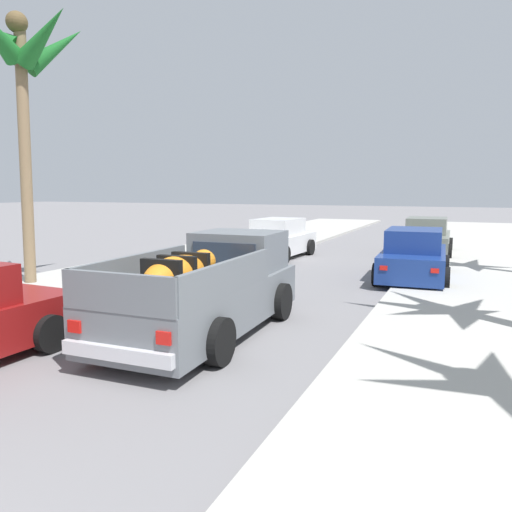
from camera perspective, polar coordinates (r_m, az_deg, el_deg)
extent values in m
cube|color=#B2AFA8|center=(15.47, -14.92, -2.33)|extent=(5.31, 60.00, 0.12)
cube|color=#B2AFA8|center=(12.22, 26.91, -5.57)|extent=(5.31, 60.00, 0.12)
cube|color=silver|center=(14.73, -11.07, -2.75)|extent=(0.16, 60.00, 0.10)
cube|color=silver|center=(12.20, 20.99, -5.31)|extent=(0.16, 60.00, 0.10)
cube|color=slate|center=(9.27, -5.96, -5.38)|extent=(2.06, 5.15, 0.80)
cube|color=slate|center=(10.55, -1.95, 0.67)|extent=(1.76, 1.55, 0.80)
cube|color=#283342|center=(9.86, -3.74, 0.28)|extent=(1.38, 0.10, 0.44)
cube|color=#283342|center=(11.24, -0.38, 1.22)|extent=(1.46, 0.10, 0.48)
cube|color=slate|center=(8.90, -13.82, -1.66)|extent=(0.19, 3.30, 0.56)
cube|color=slate|center=(7.98, -3.14, -2.51)|extent=(0.19, 3.30, 0.56)
cube|color=slate|center=(7.06, -15.63, -4.14)|extent=(1.88, 0.15, 0.56)
cube|color=silver|center=(7.21, -15.83, -10.82)|extent=(1.83, 0.17, 0.20)
cylinder|color=black|center=(11.09, -6.72, -4.37)|extent=(0.28, 0.77, 0.76)
cylinder|color=black|center=(10.31, 2.92, -5.26)|extent=(0.28, 0.77, 0.76)
cylinder|color=black|center=(8.71, -16.10, -8.01)|extent=(0.28, 0.77, 0.76)
cylinder|color=black|center=(7.69, -4.35, -9.82)|extent=(0.28, 0.77, 0.76)
cube|color=red|center=(7.61, -20.28, -7.66)|extent=(0.22, 0.05, 0.18)
cube|color=red|center=(6.73, -10.65, -9.33)|extent=(0.22, 0.05, 0.18)
ellipsoid|color=orange|center=(8.31, -9.13, -2.04)|extent=(0.75, 1.72, 0.60)
sphere|color=orange|center=(9.12, -6.06, -0.61)|extent=(0.44, 0.44, 0.44)
cube|color=black|center=(7.92, -10.87, -2.56)|extent=(0.72, 0.14, 0.61)
cube|color=black|center=(8.31, -9.13, -2.04)|extent=(0.72, 0.14, 0.61)
cube|color=black|center=(8.71, -7.54, -1.56)|extent=(0.72, 0.14, 0.61)
cube|color=silver|center=(19.54, 2.45, 1.40)|extent=(2.01, 4.30, 0.72)
cube|color=silver|center=(19.57, 2.58, 3.41)|extent=(1.64, 2.19, 0.64)
cube|color=#283342|center=(18.69, 1.35, 3.15)|extent=(1.37, 0.16, 0.52)
cube|color=#283342|center=(20.46, 3.70, 3.53)|extent=(1.34, 0.16, 0.50)
cylinder|color=black|center=(18.02, 3.34, 0.16)|extent=(0.26, 0.65, 0.64)
cylinder|color=black|center=(18.81, -1.70, 0.49)|extent=(0.26, 0.65, 0.64)
cylinder|color=black|center=(20.42, 6.27, 1.02)|extent=(0.26, 0.65, 0.64)
cylinder|color=black|center=(21.12, 1.68, 1.29)|extent=(0.26, 0.65, 0.64)
cube|color=red|center=(21.23, 6.37, 2.16)|extent=(0.20, 0.05, 0.12)
cube|color=white|center=(17.38, 1.41, 0.85)|extent=(0.20, 0.05, 0.10)
cube|color=red|center=(21.70, 3.24, 2.32)|extent=(0.20, 0.05, 0.12)
cube|color=white|center=(17.94, -2.14, 1.06)|extent=(0.20, 0.05, 0.10)
cube|color=navy|center=(15.40, 17.75, -0.69)|extent=(1.95, 4.28, 0.72)
cube|color=navy|center=(15.22, 17.84, 1.79)|extent=(1.62, 2.17, 0.64)
cube|color=#283342|center=(16.19, 18.02, 2.05)|extent=(1.37, 0.14, 0.52)
cube|color=#283342|center=(14.26, 17.62, 1.34)|extent=(1.34, 0.14, 0.50)
cylinder|color=black|center=(16.79, 14.90, -0.65)|extent=(0.25, 0.65, 0.64)
cylinder|color=black|center=(16.70, 21.06, -0.95)|extent=(0.25, 0.65, 0.64)
cylinder|color=black|center=(14.23, 13.79, -2.09)|extent=(0.25, 0.65, 0.64)
cylinder|color=black|center=(14.13, 21.07, -2.46)|extent=(0.25, 0.65, 0.64)
cube|color=red|center=(13.35, 14.54, -1.35)|extent=(0.20, 0.05, 0.12)
cube|color=white|center=(17.52, 16.14, 0.60)|extent=(0.20, 0.05, 0.10)
cube|color=red|center=(13.28, 19.98, -1.62)|extent=(0.20, 0.05, 0.12)
cube|color=white|center=(17.47, 20.17, 0.41)|extent=(0.20, 0.05, 0.10)
cylinder|color=black|center=(8.95, -22.73, -8.28)|extent=(0.24, 0.65, 0.64)
cube|color=white|center=(10.52, -25.06, -4.45)|extent=(0.20, 0.05, 0.10)
cube|color=white|center=(9.62, -20.37, -5.30)|extent=(0.20, 0.05, 0.10)
cube|color=slate|center=(21.38, 19.07, 1.53)|extent=(1.86, 4.24, 0.72)
cube|color=slate|center=(21.42, 19.17, 3.36)|extent=(1.57, 2.14, 0.64)
cube|color=#283342|center=(20.46, 19.02, 3.12)|extent=(1.37, 0.11, 0.52)
cube|color=#283342|center=(22.39, 19.30, 3.48)|extent=(1.34, 0.11, 0.50)
cylinder|color=black|center=(20.08, 21.41, 0.42)|extent=(0.24, 0.65, 0.64)
cylinder|color=black|center=(20.18, 16.28, 0.68)|extent=(0.24, 0.65, 0.64)
cylinder|color=black|center=(22.67, 21.51, 1.20)|extent=(0.24, 0.65, 0.64)
cylinder|color=black|center=(22.76, 16.96, 1.42)|extent=(0.24, 0.65, 0.64)
cube|color=red|center=(23.45, 20.92, 2.22)|extent=(0.20, 0.04, 0.12)
cube|color=white|center=(19.25, 20.56, 1.03)|extent=(0.20, 0.04, 0.10)
cube|color=red|center=(23.51, 17.83, 2.37)|extent=(0.20, 0.04, 0.12)
cube|color=white|center=(19.32, 16.91, 1.21)|extent=(0.20, 0.04, 0.10)
cylinder|color=#846B4C|center=(15.00, -25.13, 10.16)|extent=(0.31, 0.46, 7.04)
cone|color=#196023|center=(14.78, -23.40, 22.36)|extent=(1.88, 0.65, 1.57)
cone|color=#196023|center=(15.71, -22.18, 21.31)|extent=(1.35, 1.88, 1.65)
cone|color=#196023|center=(16.48, -25.71, 20.96)|extent=(1.89, 1.81, 1.43)
sphere|color=brown|center=(15.60, -25.94, 23.16)|extent=(0.55, 0.55, 0.55)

